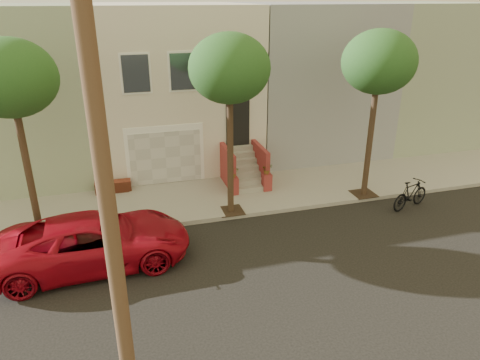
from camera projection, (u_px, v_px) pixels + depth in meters
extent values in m
plane|color=black|center=(232.00, 279.00, 12.63)|extent=(90.00, 90.00, 0.00)
cube|color=gray|center=(197.00, 200.00, 17.34)|extent=(40.00, 3.70, 0.15)
cube|color=beige|center=(171.00, 82.00, 21.15)|extent=(7.00, 8.00, 7.00)
cube|color=#9AAB8A|center=(16.00, 90.00, 19.41)|extent=(6.50, 8.00, 7.00)
cube|color=gray|center=(302.00, 75.00, 22.89)|extent=(6.50, 8.00, 7.00)
cube|color=#9AAB8A|center=(410.00, 70.00, 24.55)|extent=(6.50, 8.00, 7.00)
cube|color=white|center=(165.00, 155.00, 18.26)|extent=(3.20, 0.12, 2.50)
cube|color=silver|center=(166.00, 158.00, 18.24)|extent=(2.90, 0.06, 2.20)
cube|color=gray|center=(174.00, 201.00, 17.08)|extent=(3.20, 3.70, 0.02)
cube|color=brown|center=(113.00, 186.00, 17.81)|extent=(1.40, 0.45, 0.44)
cube|color=black|center=(238.00, 123.00, 18.56)|extent=(1.00, 0.06, 2.00)
cube|color=#3F4751|center=(136.00, 74.00, 16.69)|extent=(1.00, 0.06, 1.40)
cube|color=white|center=(136.00, 74.00, 16.71)|extent=(1.15, 0.05, 1.55)
cube|color=#3F4751|center=(183.00, 72.00, 17.15)|extent=(1.00, 0.06, 1.40)
cube|color=white|center=(183.00, 71.00, 17.17)|extent=(1.15, 0.05, 1.55)
cube|color=#3F4751|center=(228.00, 70.00, 17.61)|extent=(1.00, 0.06, 1.40)
cube|color=white|center=(228.00, 69.00, 17.63)|extent=(1.15, 0.05, 1.55)
cube|color=gray|center=(250.00, 189.00, 17.86)|extent=(1.20, 0.28, 0.20)
cube|color=gray|center=(248.00, 182.00, 18.03)|extent=(1.20, 0.28, 0.20)
cube|color=gray|center=(246.00, 175.00, 18.21)|extent=(1.20, 0.28, 0.20)
cube|color=gray|center=(244.00, 168.00, 18.38)|extent=(1.20, 0.28, 0.20)
cube|color=gray|center=(242.00, 161.00, 18.55)|extent=(1.20, 0.28, 0.20)
cube|color=gray|center=(240.00, 155.00, 18.72)|extent=(1.20, 0.28, 0.20)
cube|color=gray|center=(239.00, 148.00, 18.89)|extent=(1.20, 0.28, 0.20)
cube|color=maroon|center=(228.00, 168.00, 18.16)|extent=(0.18, 1.96, 1.60)
cube|color=maroon|center=(260.00, 164.00, 18.52)|extent=(0.18, 1.96, 1.60)
cube|color=maroon|center=(234.00, 186.00, 17.55)|extent=(0.35, 0.35, 0.70)
imported|color=#1C4C1B|center=(233.00, 172.00, 17.33)|extent=(0.40, 0.35, 0.45)
cube|color=maroon|center=(267.00, 182.00, 17.91)|extent=(0.35, 0.35, 0.70)
imported|color=#1C4C1B|center=(267.00, 169.00, 17.69)|extent=(0.41, 0.35, 0.45)
cube|color=#2D2116|center=(41.00, 235.00, 14.62)|extent=(0.90, 0.90, 0.02)
cylinder|color=#312316|center=(29.00, 177.00, 13.81)|extent=(0.22, 0.22, 4.20)
ellipsoid|color=#1C4C1B|center=(10.00, 78.00, 12.63)|extent=(2.70, 2.57, 2.29)
cube|color=#2D2116|center=(231.00, 211.00, 16.28)|extent=(0.90, 0.90, 0.02)
cylinder|color=#312316|center=(230.00, 157.00, 15.47)|extent=(0.22, 0.22, 4.20)
ellipsoid|color=#1C4C1B|center=(230.00, 68.00, 14.30)|extent=(2.70, 2.57, 2.29)
cube|color=#2D2116|center=(364.00, 194.00, 17.69)|extent=(0.90, 0.90, 0.02)
cylinder|color=#312316|center=(369.00, 144.00, 16.88)|extent=(0.22, 0.22, 4.20)
ellipsoid|color=#1C4C1B|center=(379.00, 62.00, 15.70)|extent=(2.70, 2.57, 2.29)
cylinder|color=#4D3523|center=(102.00, 163.00, 7.10)|extent=(0.30, 0.30, 10.00)
imported|color=#A10A19|center=(95.00, 241.00, 13.07)|extent=(5.68, 2.81, 1.55)
imported|color=black|center=(411.00, 194.00, 16.64)|extent=(1.96, 1.07, 1.13)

